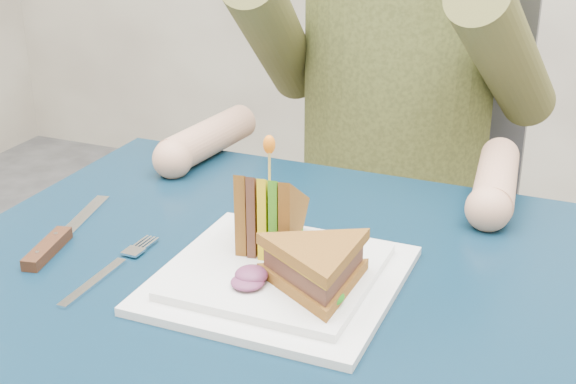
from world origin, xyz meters
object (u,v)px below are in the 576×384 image
at_px(table, 241,340).
at_px(fork, 108,271).
at_px(diner, 398,19).
at_px(sandwich_flat, 317,267).
at_px(knife, 55,242).
at_px(sandwich_upright, 270,219).
at_px(chair, 403,197).
at_px(plate, 279,276).

xyz_separation_m(table, fork, (-0.15, -0.04, 0.08)).
bearing_deg(fork, diner, 77.52).
bearing_deg(sandwich_flat, knife, 179.59).
relative_size(fork, knife, 0.82).
height_order(table, fork, fork).
xyz_separation_m(sandwich_flat, sandwich_upright, (-0.09, 0.07, 0.01)).
xyz_separation_m(table, diner, (-0.00, 0.62, 0.26)).
bearing_deg(knife, sandwich_flat, -0.41).
relative_size(diner, sandwich_flat, 3.78).
distance_m(sandwich_upright, fork, 0.20).
xyz_separation_m(chair, fork, (-0.15, -0.78, 0.19)).
relative_size(chair, diner, 1.25).
relative_size(sandwich_upright, fork, 0.85).
bearing_deg(plate, fork, -164.14).
bearing_deg(plate, diner, 94.01).
height_order(table, sandwich_flat, sandwich_flat).
height_order(table, sandwich_upright, sandwich_upright).
bearing_deg(chair, sandwich_upright, -88.96).
relative_size(table, plate, 2.88).
bearing_deg(fork, table, 15.92).
bearing_deg(plate, sandwich_flat, -24.44).
xyz_separation_m(plate, sandwich_flat, (0.06, -0.02, 0.04)).
height_order(table, diner, diner).
bearing_deg(diner, fork, -102.48).
bearing_deg(diner, sandwich_flat, -81.26).
height_order(diner, knife, diner).
distance_m(chair, diner, 0.39).
bearing_deg(sandwich_upright, sandwich_flat, -39.27).
relative_size(sandwich_flat, sandwich_upright, 1.30).
distance_m(sandwich_flat, knife, 0.35).
relative_size(plate, sandwich_flat, 1.32).
distance_m(sandwich_flat, fork, 0.25).
bearing_deg(plate, chair, 93.39).
relative_size(chair, plate, 3.58).
height_order(plate, sandwich_upright, sandwich_upright).
xyz_separation_m(table, plate, (0.04, 0.01, 0.09)).
relative_size(diner, fork, 4.16).
xyz_separation_m(fork, knife, (-0.10, 0.03, 0.00)).
height_order(sandwich_upright, fork, sandwich_upright).
bearing_deg(sandwich_flat, table, 172.47).
relative_size(sandwich_flat, fork, 1.10).
bearing_deg(chair, knife, -108.26).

